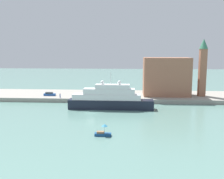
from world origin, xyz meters
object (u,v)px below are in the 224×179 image
(bell_tower, at_px, (203,65))
(person_figure, at_px, (60,96))
(harbor_building, at_px, (166,77))
(parked_car, at_px, (50,94))
(mooring_bollard, at_px, (99,97))
(small_motorboat, at_px, (103,132))
(large_yacht, at_px, (110,99))

(bell_tower, relative_size, person_figure, 13.00)
(harbor_building, height_order, bell_tower, bell_tower)
(harbor_building, bearing_deg, bell_tower, -2.68)
(bell_tower, xyz_separation_m, parked_car, (-59.56, -3.50, -11.44))
(mooring_bollard, bearing_deg, small_motorboat, -81.87)
(large_yacht, bearing_deg, harbor_building, 42.65)
(large_yacht, distance_m, parked_car, 29.21)
(person_figure, bearing_deg, parked_car, 141.23)
(bell_tower, bearing_deg, mooring_bollard, -168.17)
(small_motorboat, bearing_deg, bell_tower, 53.74)
(harbor_building, bearing_deg, large_yacht, -137.35)
(parked_car, bearing_deg, person_figure, -38.77)
(bell_tower, relative_size, parked_car, 4.87)
(large_yacht, xyz_separation_m, mooring_bollard, (-4.84, 10.36, -1.39))
(parked_car, bearing_deg, bell_tower, 3.36)
(parked_car, distance_m, mooring_bollard, 20.69)
(parked_car, relative_size, person_figure, 2.67)
(large_yacht, relative_size, small_motorboat, 7.49)
(bell_tower, bearing_deg, person_figure, -171.80)
(harbor_building, height_order, person_figure, harbor_building)
(small_motorboat, height_order, parked_car, parked_car)
(small_motorboat, height_order, bell_tower, bell_tower)
(large_yacht, relative_size, person_figure, 16.42)
(harbor_building, xyz_separation_m, bell_tower, (13.68, -0.64, 4.58))
(mooring_bollard, bearing_deg, parked_car, 166.70)
(large_yacht, bearing_deg, parked_car, 148.80)
(person_figure, bearing_deg, bell_tower, 8.20)
(harbor_building, relative_size, bell_tower, 0.81)
(person_figure, height_order, mooring_bollard, person_figure)
(person_figure, distance_m, mooring_bollard, 14.77)
(bell_tower, relative_size, mooring_bollard, 30.13)
(small_motorboat, distance_m, bell_tower, 58.87)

